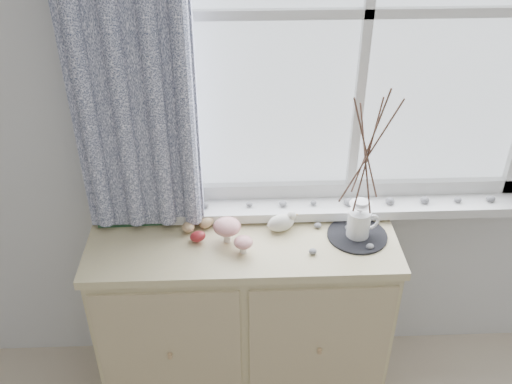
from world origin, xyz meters
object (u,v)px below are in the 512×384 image
toadstool_cluster (231,231)px  twig_pitcher (368,150)px  botanical_book (134,198)px  sideboard (244,318)px

toadstool_cluster → twig_pitcher: 0.59m
botanical_book → twig_pitcher: bearing=-9.7°
sideboard → toadstool_cluster: bearing=-151.8°
twig_pitcher → sideboard: bearing=164.1°
toadstool_cluster → sideboard: bearing=28.2°
sideboard → botanical_book: botanical_book is taller
botanical_book → toadstool_cluster: size_ratio=2.25×
sideboard → toadstool_cluster: size_ratio=7.55×
botanical_book → twig_pitcher: size_ratio=0.54×
botanical_book → twig_pitcher: (0.87, -0.12, 0.26)m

